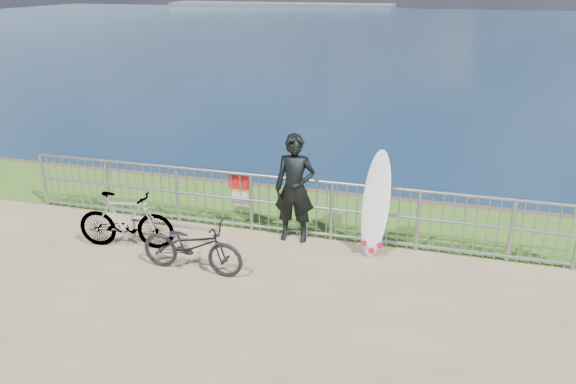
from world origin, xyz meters
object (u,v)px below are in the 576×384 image
(bicycle_near, at_px, (192,246))
(bicycle_far, at_px, (126,220))
(surfboard, at_px, (375,208))
(surfer, at_px, (295,189))

(bicycle_near, relative_size, bicycle_far, 1.01)
(surfboard, height_order, bicycle_near, surfboard)
(bicycle_near, bearing_deg, surfboard, -60.97)
(surfboard, xyz_separation_m, bicycle_near, (-2.69, -1.42, -0.39))
(surfboard, xyz_separation_m, bicycle_far, (-4.16, -0.95, -0.33))
(surfer, distance_m, bicycle_near, 2.08)
(surfer, relative_size, surfboard, 1.07)
(surfboard, bearing_deg, surfer, 173.65)
(surfer, xyz_separation_m, bicycle_near, (-1.26, -1.58, -0.52))
(bicycle_near, xyz_separation_m, bicycle_far, (-1.46, 0.47, 0.06))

